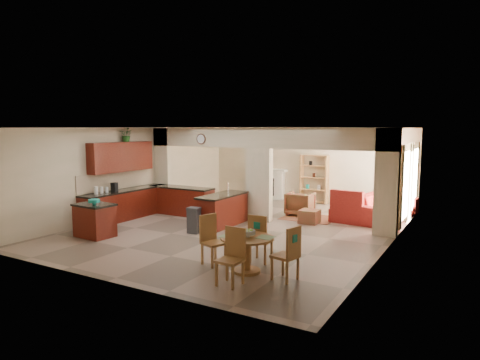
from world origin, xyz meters
The scene contains 39 objects.
floor centered at (0.00, 0.00, 0.00)m, with size 10.00×10.00×0.00m, color #856E5C.
ceiling centered at (0.00, 0.00, 2.80)m, with size 10.00×10.00×0.00m, color white.
wall_back centered at (0.00, 5.00, 1.40)m, with size 8.00×8.00×0.00m, color beige.
wall_front centered at (0.00, -5.00, 1.40)m, with size 8.00×8.00×0.00m, color beige.
wall_left centered at (-4.00, 0.00, 1.40)m, with size 10.00×10.00×0.00m, color beige.
wall_right centered at (4.00, 0.00, 1.40)m, with size 10.00×10.00×0.00m, color beige.
partition_left_pier centered at (-3.70, 1.00, 1.40)m, with size 0.60×0.25×2.80m, color beige.
partition_center_pier centered at (0.00, 1.00, 1.10)m, with size 0.80×0.25×2.20m, color beige.
partition_right_pier centered at (3.70, 1.00, 1.40)m, with size 0.60×0.25×2.80m, color beige.
partition_header centered at (0.00, 1.00, 2.50)m, with size 8.00×0.25×0.60m, color beige.
kitchen_counter centered at (-3.26, -0.25, 0.46)m, with size 2.52×3.29×1.48m.
upper_cabinets centered at (-3.82, -0.80, 1.92)m, with size 0.35×2.40×0.90m, color #3A0906.
peninsula centered at (-0.60, -0.11, 0.46)m, with size 0.70×1.85×0.91m.
wall_clock centered at (-2.00, 0.85, 2.45)m, with size 0.34×0.34×0.03m, color #4F2B1A.
rug centered at (1.20, 2.10, 0.01)m, with size 1.60×1.30×0.01m, color brown.
fireplace centered at (-1.60, 4.83, 0.61)m, with size 1.60×0.35×1.20m.
shelving_unit centered at (0.35, 4.82, 0.90)m, with size 1.00×0.32×1.80m, color #A57839.
window_a centered at (3.97, 2.30, 1.20)m, with size 0.02×0.90×1.90m, color white.
window_b centered at (3.97, 4.00, 1.20)m, with size 0.02×0.90×1.90m, color white.
glazed_door centered at (3.97, 3.15, 1.05)m, with size 0.02×0.70×2.10m, color white.
drape_a_left centered at (3.93, 1.70, 1.20)m, with size 0.10×0.28×2.30m, color #45201B.
drape_a_right centered at (3.93, 2.90, 1.20)m, with size 0.10×0.28×2.30m, color #45201B.
drape_b_left centered at (3.93, 3.40, 1.20)m, with size 0.10×0.28×2.30m, color #45201B.
drape_b_right centered at (3.93, 4.60, 1.20)m, with size 0.10×0.28×2.30m, color #45201B.
ceiling_fan centered at (1.50, 3.00, 2.56)m, with size 1.00×1.00×0.10m, color white.
kitchen_island centered at (-2.78, -2.83, 0.43)m, with size 1.03×0.77×0.86m.
teal_bowl centered at (-2.69, -2.91, 0.93)m, with size 0.29×0.29×0.14m, color #159485.
trash_can centered at (-0.79, -1.25, 0.32)m, with size 0.30×0.26×0.64m, color #2F2F32.
dining_table centered at (1.96, -3.29, 0.48)m, with size 1.04×1.04×0.71m.
fruit_bowl centered at (1.99, -3.30, 0.78)m, with size 0.29×0.29×0.15m, color #7BB727.
sofa centered at (3.30, 3.08, 0.41)m, with size 1.09×2.79×0.81m, color maroon.
chaise centered at (2.43, 2.20, 0.20)m, with size 0.98×0.81×0.39m, color maroon.
armchair centered at (0.79, 2.37, 0.38)m, with size 0.80×0.83×0.75m, color maroon.
ottoman centered at (1.45, 1.45, 0.20)m, with size 0.54×0.54×0.39m, color maroon.
plant centered at (-3.82, -0.55, 2.59)m, with size 0.39×0.34×0.44m, color #134A15.
chair_north centered at (1.90, -2.64, 0.55)m, with size 0.44×0.44×1.02m.
chair_east centered at (2.86, -3.33, 0.55)m, with size 0.50×0.50×1.02m.
chair_south centered at (2.03, -3.96, 0.55)m, with size 0.43×0.44×1.02m.
chair_west centered at (1.06, -3.19, 0.55)m, with size 0.54×0.54×1.02m.
Camera 1 is at (5.85, -10.34, 2.78)m, focal length 32.00 mm.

